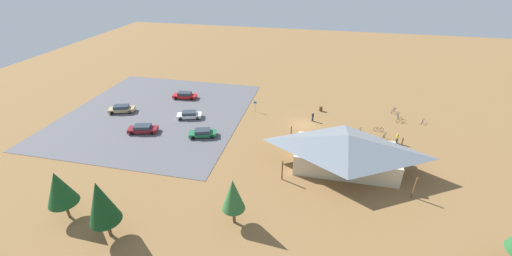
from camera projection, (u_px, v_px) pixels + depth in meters
ground at (304, 125)px, 55.76m from camera, size 160.00×160.00×0.00m
parking_lot_asphalt at (157, 113)px, 59.87m from camera, size 32.35×34.70×0.05m
bike_pavilion at (346, 149)px, 43.54m from camera, size 16.67×9.97×5.12m
trash_bin at (321, 109)px, 60.50m from camera, size 0.60×0.60×0.90m
lot_sign at (255, 105)px, 59.81m from camera, size 0.56×0.08×2.20m
pine_far_east at (101, 202)px, 31.75m from camera, size 3.22×3.22×7.12m
pine_west at (233, 195)px, 33.74m from camera, size 2.53×2.53×5.91m
pine_center at (59, 188)px, 34.36m from camera, size 3.24×3.24×6.23m
bicycle_green_lone_east at (384, 137)px, 51.44m from camera, size 0.79×1.55×0.87m
bicycle_black_yard_center at (379, 129)px, 53.69m from camera, size 1.65×0.48×0.81m
bicycle_silver_yard_left at (360, 130)px, 53.31m from camera, size 0.61×1.69×0.84m
bicycle_blue_front_row at (398, 116)px, 58.04m from camera, size 0.48×1.73×0.79m
bicycle_yellow_near_sign at (401, 121)px, 56.40m from camera, size 1.58×0.60×0.81m
bicycle_red_edge_south at (385, 145)px, 49.21m from camera, size 0.52×1.66×0.81m
bicycle_purple_trailside at (393, 110)px, 60.02m from camera, size 1.03×1.48×0.86m
bicycle_white_yard_front at (422, 122)px, 56.09m from camera, size 0.83×1.51×0.76m
car_red_aisle_side at (185, 95)px, 65.55m from camera, size 4.98×2.36×1.35m
car_tan_end_stall at (122, 109)px, 59.84m from camera, size 5.01×3.30×1.38m
car_white_near_entry at (189, 115)px, 57.74m from camera, size 4.70×3.04×1.27m
car_maroon_far_end at (143, 129)px, 53.11m from camera, size 5.11×2.98×1.32m
car_green_mid_lot at (203, 133)px, 51.91m from camera, size 4.76×3.09×1.28m
visitor_by_pavilion at (313, 116)px, 56.66m from camera, size 0.36×0.36×1.72m
visitor_near_lot at (397, 138)px, 49.99m from camera, size 0.36×0.36×1.81m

